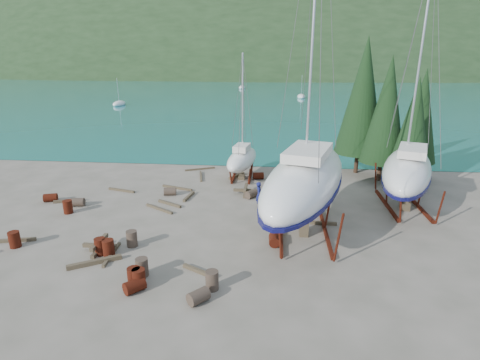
# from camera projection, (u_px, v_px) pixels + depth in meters

# --- Properties ---
(ground) EXTENTS (600.00, 600.00, 0.00)m
(ground) POSITION_uv_depth(u_px,v_px,m) (205.00, 239.00, 21.12)
(ground) COLOR #5C5749
(ground) RESTS_ON ground
(bay_water) EXTENTS (700.00, 700.00, 0.00)m
(bay_water) POSITION_uv_depth(u_px,v_px,m) (273.00, 70.00, 319.24)
(bay_water) COLOR teal
(bay_water) RESTS_ON ground
(far_hill) EXTENTS (800.00, 360.00, 110.00)m
(far_hill) POSITION_uv_depth(u_px,v_px,m) (273.00, 70.00, 323.97)
(far_hill) COLOR #1D3118
(far_hill) RESTS_ON ground
(far_house_left) EXTENTS (6.60, 5.60, 5.60)m
(far_house_left) POSITION_uv_depth(u_px,v_px,m) (161.00, 71.00, 205.54)
(far_house_left) COLOR beige
(far_house_left) RESTS_ON ground
(far_house_center) EXTENTS (6.60, 5.60, 5.60)m
(far_house_center) POSITION_uv_depth(u_px,v_px,m) (233.00, 72.00, 201.87)
(far_house_center) COLOR beige
(far_house_center) RESTS_ON ground
(far_house_right) EXTENTS (6.60, 5.60, 5.60)m
(far_house_right) POSITION_uv_depth(u_px,v_px,m) (327.00, 72.00, 197.28)
(far_house_right) COLOR beige
(far_house_right) RESTS_ON ground
(cypress_near_right) EXTENTS (3.60, 3.60, 10.00)m
(cypress_near_right) POSITION_uv_depth(u_px,v_px,m) (387.00, 110.00, 29.53)
(cypress_near_right) COLOR black
(cypress_near_right) RESTS_ON ground
(cypress_mid_right) EXTENTS (3.06, 3.06, 8.50)m
(cypress_mid_right) POSITION_uv_depth(u_px,v_px,m) (414.00, 126.00, 27.77)
(cypress_mid_right) COLOR black
(cypress_mid_right) RESTS_ON ground
(cypress_back_left) EXTENTS (4.14, 4.14, 11.50)m
(cypress_back_left) POSITION_uv_depth(u_px,v_px,m) (363.00, 96.00, 31.29)
(cypress_back_left) COLOR black
(cypress_back_left) RESTS_ON ground
(cypress_far_right) EXTENTS (3.24, 3.24, 9.00)m
(cypress_far_right) POSITION_uv_depth(u_px,v_px,m) (421.00, 116.00, 30.38)
(cypress_far_right) COLOR black
(cypress_far_right) RESTS_ON ground
(moored_boat_left) EXTENTS (2.00, 5.00, 6.05)m
(moored_boat_left) POSITION_uv_depth(u_px,v_px,m) (119.00, 104.00, 80.54)
(moored_boat_left) COLOR white
(moored_boat_left) RESTS_ON ground
(moored_boat_mid) EXTENTS (2.00, 5.00, 6.05)m
(moored_boat_mid) POSITION_uv_depth(u_px,v_px,m) (301.00, 97.00, 95.79)
(moored_boat_mid) COLOR white
(moored_boat_mid) RESTS_ON ground
(moored_boat_far) EXTENTS (2.00, 5.00, 6.05)m
(moored_boat_far) POSITION_uv_depth(u_px,v_px,m) (242.00, 87.00, 125.84)
(moored_boat_far) COLOR white
(moored_boat_far) RESTS_ON ground
(large_sailboat_near) EXTENTS (7.12, 13.14, 19.86)m
(large_sailboat_near) POSITION_uv_depth(u_px,v_px,m) (306.00, 179.00, 21.21)
(large_sailboat_near) COLOR white
(large_sailboat_near) RESTS_ON ground
(large_sailboat_far) EXTENTS (6.33, 10.60, 16.14)m
(large_sailboat_far) POSITION_uv_depth(u_px,v_px,m) (407.00, 170.00, 24.88)
(large_sailboat_far) COLOR white
(large_sailboat_far) RESTS_ON ground
(small_sailboat_shore) EXTENTS (2.97, 6.56, 10.13)m
(small_sailboat_shore) POSITION_uv_depth(u_px,v_px,m) (242.00, 159.00, 31.38)
(small_sailboat_shore) COLOR white
(small_sailboat_shore) RESTS_ON ground
(worker) EXTENTS (0.48, 0.69, 1.80)m
(worker) POSITION_uv_depth(u_px,v_px,m) (259.00, 195.00, 25.30)
(worker) COLOR #131753
(worker) RESTS_ON ground
(drum_0) EXTENTS (0.58, 0.58, 0.88)m
(drum_0) POSITION_uv_depth(u_px,v_px,m) (15.00, 239.00, 20.06)
(drum_0) COLOR #5A180F
(drum_0) RESTS_ON ground
(drum_1) EXTENTS (1.02, 1.04, 0.58)m
(drum_1) POSITION_uv_depth(u_px,v_px,m) (198.00, 296.00, 15.51)
(drum_1) COLOR #2D2823
(drum_1) RESTS_ON ground
(drum_2) EXTENTS (1.02, 0.83, 0.58)m
(drum_2) POSITION_uv_depth(u_px,v_px,m) (51.00, 198.00, 26.52)
(drum_2) COLOR #5A180F
(drum_2) RESTS_ON ground
(drum_3) EXTENTS (0.58, 0.58, 0.88)m
(drum_3) POSITION_uv_depth(u_px,v_px,m) (139.00, 278.00, 16.51)
(drum_3) COLOR #5A180F
(drum_3) RESTS_ON ground
(drum_4) EXTENTS (0.97, 0.72, 0.58)m
(drum_4) POSITION_uv_depth(u_px,v_px,m) (258.00, 176.00, 31.44)
(drum_4) COLOR #5A180F
(drum_4) RESTS_ON ground
(drum_5) EXTENTS (0.58, 0.58, 0.88)m
(drum_5) POSITION_uv_depth(u_px,v_px,m) (212.00, 280.00, 16.37)
(drum_5) COLOR #2D2823
(drum_5) RESTS_ON ground
(drum_6) EXTENTS (0.62, 0.91, 0.58)m
(drum_6) POSITION_uv_depth(u_px,v_px,m) (274.00, 240.00, 20.36)
(drum_6) COLOR #5A180F
(drum_6) RESTS_ON ground
(drum_8) EXTENTS (0.58, 0.58, 0.88)m
(drum_8) POSITION_uv_depth(u_px,v_px,m) (68.00, 207.00, 24.47)
(drum_8) COLOR #5A180F
(drum_8) RESTS_ON ground
(drum_9) EXTENTS (0.97, 0.73, 0.58)m
(drum_9) POSITION_uv_depth(u_px,v_px,m) (170.00, 191.00, 27.75)
(drum_9) COLOR #2D2823
(drum_9) RESTS_ON ground
(drum_10) EXTENTS (0.58, 0.58, 0.88)m
(drum_10) POSITION_uv_depth(u_px,v_px,m) (134.00, 277.00, 16.63)
(drum_10) COLOR #5A180F
(drum_10) RESTS_ON ground
(drum_11) EXTENTS (1.00, 1.05, 0.58)m
(drum_11) POSITION_uv_depth(u_px,v_px,m) (251.00, 194.00, 27.22)
(drum_11) COLOR #2D2823
(drum_11) RESTS_ON ground
(drum_12) EXTENTS (1.03, 1.04, 0.58)m
(drum_12) POSITION_uv_depth(u_px,v_px,m) (135.00, 286.00, 16.22)
(drum_12) COLOR #5A180F
(drum_12) RESTS_ON ground
(drum_13) EXTENTS (0.58, 0.58, 0.88)m
(drum_13) POSITION_uv_depth(u_px,v_px,m) (100.00, 246.00, 19.33)
(drum_13) COLOR #5A180F
(drum_13) RESTS_ON ground
(drum_14) EXTENTS (0.58, 0.58, 0.88)m
(drum_14) POSITION_uv_depth(u_px,v_px,m) (108.00, 248.00, 19.19)
(drum_14) COLOR #5A180F
(drum_14) RESTS_ON ground
(drum_15) EXTENTS (0.96, 0.70, 0.58)m
(drum_15) POSITION_uv_depth(u_px,v_px,m) (78.00, 202.00, 25.69)
(drum_15) COLOR #2D2823
(drum_15) RESTS_ON ground
(drum_16) EXTENTS (0.58, 0.58, 0.88)m
(drum_16) POSITION_uv_depth(u_px,v_px,m) (132.00, 239.00, 20.15)
(drum_16) COLOR #2D2823
(drum_16) RESTS_ON ground
(drum_17) EXTENTS (0.58, 0.58, 0.88)m
(drum_17) POSITION_uv_depth(u_px,v_px,m) (142.00, 267.00, 17.40)
(drum_17) COLOR #2D2823
(drum_17) RESTS_ON ground
(timber_0) EXTENTS (2.57, 1.30, 0.14)m
(timber_0) POSITION_uv_depth(u_px,v_px,m) (200.00, 169.00, 34.17)
(timber_0) COLOR brown
(timber_0) RESTS_ON ground
(timber_1) EXTENTS (1.61, 0.26, 0.19)m
(timber_1) POSITION_uv_depth(u_px,v_px,m) (323.00, 223.00, 22.86)
(timber_1) COLOR brown
(timber_1) RESTS_ON ground
(timber_2) EXTENTS (1.91, 0.84, 0.19)m
(timber_2) POSITION_uv_depth(u_px,v_px,m) (68.00, 201.00, 26.47)
(timber_2) COLOR brown
(timber_2) RESTS_ON ground
(timber_3) EXTENTS (0.35, 2.46, 0.15)m
(timber_3) POSITION_uv_depth(u_px,v_px,m) (112.00, 254.00, 19.28)
(timber_3) COLOR brown
(timber_3) RESTS_ON ground
(timber_4) EXTENTS (1.90, 1.17, 0.17)m
(timber_4) POSITION_uv_depth(u_px,v_px,m) (170.00, 204.00, 25.97)
(timber_4) COLOR brown
(timber_4) RESTS_ON ground
(timber_6) EXTENTS (1.20, 1.81, 0.19)m
(timber_6) POSITION_uv_depth(u_px,v_px,m) (237.00, 176.00, 32.10)
(timber_6) COLOR brown
(timber_6) RESTS_ON ground
(timber_7) EXTENTS (1.75, 1.06, 0.17)m
(timber_7) POSITION_uv_depth(u_px,v_px,m) (199.00, 271.00, 17.73)
(timber_7) COLOR brown
(timber_7) RESTS_ON ground
(timber_8) EXTENTS (0.47, 1.90, 0.19)m
(timber_8) POSITION_uv_depth(u_px,v_px,m) (189.00, 196.00, 27.30)
(timber_8) COLOR brown
(timber_8) RESTS_ON ground
(timber_9) EXTENTS (0.74, 2.68, 0.15)m
(timber_9) POSITION_uv_depth(u_px,v_px,m) (201.00, 176.00, 32.04)
(timber_9) COLOR brown
(timber_9) RESTS_ON ground
(timber_10) EXTENTS (2.57, 1.03, 0.16)m
(timber_10) POSITION_uv_depth(u_px,v_px,m) (177.00, 188.00, 29.15)
(timber_10) COLOR brown
(timber_10) RESTS_ON ground
(timber_11) EXTENTS (2.23, 1.47, 0.15)m
(timber_11) POSITION_uv_depth(u_px,v_px,m) (159.00, 209.00, 25.10)
(timber_11) COLOR brown
(timber_11) RESTS_ON ground
(timber_14) EXTENTS (2.49, 0.75, 0.18)m
(timber_14) POSITION_uv_depth(u_px,v_px,m) (12.00, 240.00, 20.71)
(timber_14) COLOR brown
(timber_14) RESTS_ON ground
(timber_16) EXTENTS (2.33, 1.53, 0.23)m
(timber_16) POSITION_uv_depth(u_px,v_px,m) (95.00, 262.00, 18.46)
(timber_16) COLOR brown
(timber_16) RESTS_ON ground
(timber_17) EXTENTS (2.27, 0.76, 0.16)m
(timber_17) POSITION_uv_depth(u_px,v_px,m) (121.00, 190.00, 28.63)
(timber_17) COLOR brown
(timber_17) RESTS_ON ground
(timber_pile_fore) EXTENTS (1.80, 1.80, 0.60)m
(timber_pile_fore) POSITION_uv_depth(u_px,v_px,m) (100.00, 246.00, 19.69)
(timber_pile_fore) COLOR brown
(timber_pile_fore) RESTS_ON ground
(timber_pile_aft) EXTENTS (1.80, 1.80, 0.60)m
(timber_pile_aft) POSITION_uv_depth(u_px,v_px,m) (245.00, 190.00, 27.96)
(timber_pile_aft) COLOR brown
(timber_pile_aft) RESTS_ON ground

